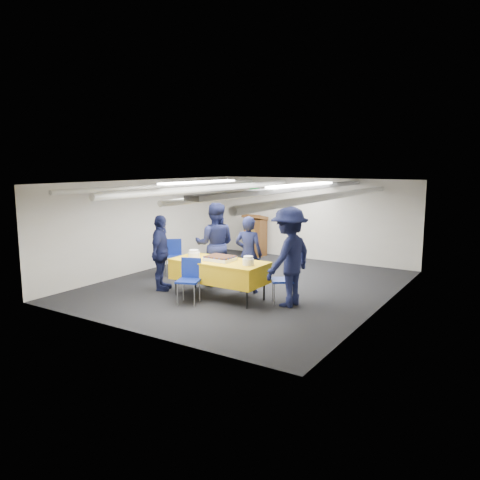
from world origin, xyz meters
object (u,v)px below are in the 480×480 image
object	(u,v)px
serving_table	(219,271)
chair_right	(287,276)
chair_left	(173,253)
sailor_a	(249,254)
sailor_c	(161,253)
sailor_d	(289,257)
podium	(255,235)
sailor_b	(215,244)
chair_near	(190,276)
sheet_cake	(220,258)

from	to	relation	value
serving_table	chair_right	world-z (taller)	chair_right
chair_right	serving_table	bearing A→B (deg)	-162.07
chair_right	chair_left	bearing A→B (deg)	169.71
chair_right	sailor_a	size ratio (longest dim) A/B	0.54
sailor_c	sailor_d	distance (m)	2.87
podium	sailor_b	world-z (taller)	sailor_b
chair_right	sailor_d	distance (m)	0.46
chair_near	sailor_a	bearing A→B (deg)	65.44
serving_table	sailor_b	bearing A→B (deg)	130.29
sailor_a	sailor_c	bearing A→B (deg)	14.37
serving_table	sailor_c	distance (m)	1.43
serving_table	sailor_c	xyz separation A→B (m)	(-1.40, -0.18, 0.25)
sheet_cake	chair_right	size ratio (longest dim) A/B	0.65
sailor_d	sailor_b	bearing A→B (deg)	-96.48
chair_right	sailor_c	size ratio (longest dim) A/B	0.54
serving_table	sailor_a	distance (m)	0.78
sheet_cake	sailor_d	distance (m)	1.44
serving_table	chair_left	xyz separation A→B (m)	(-2.10, 1.04, -0.03)
chair_left	sailor_d	world-z (taller)	sailor_d
chair_right	sailor_c	distance (m)	2.79
chair_near	chair_right	xyz separation A→B (m)	(1.61, 0.99, 0.00)
chair_right	sailor_a	bearing A→B (deg)	165.76
chair_left	sailor_c	world-z (taller)	sailor_c
chair_left	sailor_d	distance (m)	3.63
sheet_cake	sailor_a	distance (m)	0.72
sailor_a	podium	bearing A→B (deg)	-74.29
sailor_a	sheet_cake	bearing A→B (deg)	56.43
sheet_cake	chair_right	world-z (taller)	chair_right
sailor_a	sailor_d	bearing A→B (deg)	147.66
chair_right	chair_left	size ratio (longest dim) A/B	1.00
podium	chair_left	world-z (taller)	podium
sheet_cake	sailor_d	size ratio (longest dim) A/B	0.30
sheet_cake	chair_near	world-z (taller)	chair_near
chair_left	sailor_c	distance (m)	1.43
chair_left	sailor_b	xyz separation A→B (m)	(1.45, -0.28, 0.39)
sailor_b	chair_near	bearing A→B (deg)	75.91
serving_table	chair_near	world-z (taller)	chair_near
sailor_a	sailor_b	size ratio (longest dim) A/B	0.87
chair_right	chair_left	distance (m)	3.46
chair_right	sailor_d	bearing A→B (deg)	-51.13
chair_right	sailor_d	xyz separation A→B (m)	(0.11, -0.14, 0.42)
chair_right	sailor_a	distance (m)	1.10
sailor_a	sailor_b	world-z (taller)	sailor_b
sheet_cake	sailor_c	bearing A→B (deg)	-172.46
chair_left	sailor_a	bearing A→B (deg)	-8.54
podium	chair_near	size ratio (longest dim) A/B	1.44
chair_left	sailor_a	size ratio (longest dim) A/B	0.54
serving_table	sheet_cake	xyz separation A→B (m)	(0.02, 0.01, 0.26)
sailor_b	sailor_d	distance (m)	2.13
sailor_b	sailor_c	bearing A→B (deg)	22.64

